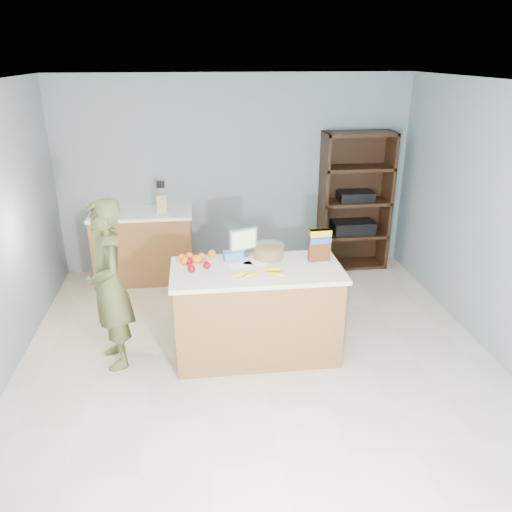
{
  "coord_description": "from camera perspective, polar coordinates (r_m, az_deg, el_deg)",
  "views": [
    {
      "loc": [
        -0.52,
        -3.82,
        2.72
      ],
      "look_at": [
        0.0,
        0.35,
        1.0
      ],
      "focal_mm": 35.0,
      "sensor_mm": 36.0,
      "label": 1
    }
  ],
  "objects": [
    {
      "name": "salad_bowl",
      "position": [
        4.74,
        1.44,
        0.45
      ],
      "size": [
        0.3,
        0.3,
        0.13
      ],
      "color": "#267219",
      "rests_on": "counter_peninsula"
    },
    {
      "name": "knife_block",
      "position": [
        6.22,
        -10.72,
        6.01
      ],
      "size": [
        0.12,
        0.1,
        0.31
      ],
      "color": "tan",
      "rests_on": "back_cabinet"
    },
    {
      "name": "counter_peninsula",
      "position": [
        4.75,
        0.07,
        -6.77
      ],
      "size": [
        1.56,
        0.76,
        0.9
      ],
      "color": "brown",
      "rests_on": "ground"
    },
    {
      "name": "bananas",
      "position": [
        4.38,
        0.5,
        -2.02
      ],
      "size": [
        0.5,
        0.19,
        0.04
      ],
      "color": "yellow",
      "rests_on": "counter_peninsula"
    },
    {
      "name": "apples",
      "position": [
        4.57,
        -7.18,
        -0.91
      ],
      "size": [
        0.26,
        0.26,
        0.07
      ],
      "color": "#93000D",
      "rests_on": "counter_peninsula"
    },
    {
      "name": "shelving_unit",
      "position": [
        6.76,
        11.08,
        5.92
      ],
      "size": [
        0.9,
        0.4,
        1.8
      ],
      "color": "black",
      "rests_on": "ground"
    },
    {
      "name": "tv",
      "position": [
        4.74,
        -1.48,
        1.74
      ],
      "size": [
        0.28,
        0.12,
        0.28
      ],
      "color": "silver",
      "rests_on": "counter_peninsula"
    },
    {
      "name": "oranges",
      "position": [
        4.7,
        -6.96,
        -0.18
      ],
      "size": [
        0.36,
        0.22,
        0.08
      ],
      "color": "orange",
      "rests_on": "counter_peninsula"
    },
    {
      "name": "person",
      "position": [
        4.65,
        -16.46,
        -3.25
      ],
      "size": [
        0.56,
        0.67,
        1.58
      ],
      "primitive_type": "imported",
      "rotation": [
        0.0,
        0.0,
        -1.21
      ],
      "color": "#484F28",
      "rests_on": "ground"
    },
    {
      "name": "back_cabinet",
      "position": [
        6.47,
        -12.67,
        1.17
      ],
      "size": [
        1.24,
        0.62,
        0.9
      ],
      "color": "brown",
      "rests_on": "ground"
    },
    {
      "name": "blue_carton",
      "position": [
        4.71,
        -2.63,
        0.04
      ],
      "size": [
        0.19,
        0.14,
        0.08
      ],
      "primitive_type": "cube",
      "rotation": [
        0.0,
        0.0,
        0.13
      ],
      "color": "blue",
      "rests_on": "counter_peninsula"
    },
    {
      "name": "floor",
      "position": [
        4.71,
        0.54,
        -12.96
      ],
      "size": [
        4.5,
        5.0,
        0.02
      ],
      "primitive_type": "cube",
      "color": "beige",
      "rests_on": "ground"
    },
    {
      "name": "walls",
      "position": [
        4.0,
        0.62,
        6.78
      ],
      "size": [
        4.52,
        5.02,
        2.51
      ],
      "color": "gray",
      "rests_on": "ground"
    },
    {
      "name": "envelopes",
      "position": [
        4.62,
        -0.89,
        -0.91
      ],
      "size": [
        0.38,
        0.2,
        0.0
      ],
      "color": "white",
      "rests_on": "counter_peninsula"
    },
    {
      "name": "cereal_box",
      "position": [
        4.68,
        7.29,
        1.51
      ],
      "size": [
        0.21,
        0.09,
        0.3
      ],
      "color": "#592B14",
      "rests_on": "counter_peninsula"
    }
  ]
}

